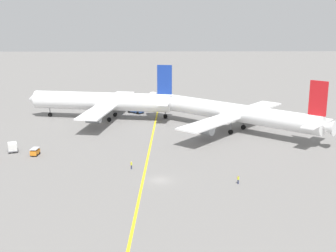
% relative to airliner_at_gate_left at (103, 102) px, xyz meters
% --- Properties ---
extents(ground_plane, '(600.00, 600.00, 0.00)m').
position_rel_airliner_at_gate_left_xyz_m(ground_plane, '(17.45, -52.85, -5.41)').
color(ground_plane, slate).
extents(taxiway_stripe, '(5.06, 119.93, 0.01)m').
position_rel_airliner_at_gate_left_xyz_m(taxiway_stripe, '(14.53, -42.85, -5.40)').
color(taxiway_stripe, yellow).
rests_on(taxiway_stripe, ground).
extents(airliner_at_gate_left, '(48.17, 43.56, 16.95)m').
position_rel_airliner_at_gate_left_xyz_m(airliner_at_gate_left, '(0.00, 0.00, 0.00)').
color(airliner_at_gate_left, white).
rests_on(airliner_at_gate_left, ground).
extents(airliner_being_pushed, '(49.61, 43.66, 16.22)m').
position_rel_airliner_at_gate_left_xyz_m(airliner_being_pushed, '(36.32, -14.25, -0.17)').
color(airliner_being_pushed, white).
rests_on(airliner_being_pushed, ground).
extents(pushback_tug, '(7.47, 6.33, 2.96)m').
position_rel_airliner_at_gate_left_xyz_m(pushback_tug, '(9.33, 8.27, -4.16)').
color(pushback_tug, '#2D4C8C').
rests_on(pushback_tug, ground).
extents(gse_container_dolly_flat, '(3.18, 3.77, 2.15)m').
position_rel_airliner_at_gate_left_xyz_m(gse_container_dolly_flat, '(-17.34, -33.69, -4.23)').
color(gse_container_dolly_flat, slate).
rests_on(gse_container_dolly_flat, ground).
extents(gse_baggage_cart_near_cluster, '(1.83, 2.87, 1.71)m').
position_rel_airliner_at_gate_left_xyz_m(gse_baggage_cart_near_cluster, '(-11.30, -36.59, -4.55)').
color(gse_baggage_cart_near_cluster, orange).
rests_on(gse_baggage_cart_near_cluster, ground).
extents(ground_crew_marshaller_foreground, '(0.40, 0.43, 1.72)m').
position_rel_airliner_at_gate_left_xyz_m(ground_crew_marshaller_foreground, '(11.49, -46.23, -4.51)').
color(ground_crew_marshaller_foreground, '#2D3351').
rests_on(ground_crew_marshaller_foreground, ground).
extents(ground_crew_ramp_agent_by_cones, '(0.49, 0.36, 1.67)m').
position_rel_airliner_at_gate_left_xyz_m(ground_crew_ramp_agent_by_cones, '(32.52, -54.92, -4.54)').
color(ground_crew_ramp_agent_by_cones, '#2D3351').
rests_on(ground_crew_ramp_agent_by_cones, ground).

